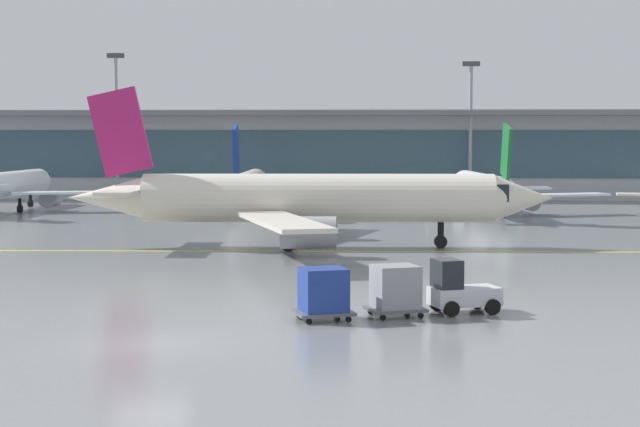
# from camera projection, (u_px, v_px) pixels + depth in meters

# --- Properties ---
(ground_plane) EXTENTS (400.00, 400.00, 0.00)m
(ground_plane) POSITION_uv_depth(u_px,v_px,m) (150.00, 344.00, 33.74)
(ground_plane) COLOR gray
(taxiway_centreline_stripe) EXTENTS (109.98, 2.85, 0.01)m
(taxiway_centreline_stripe) POSITION_uv_depth(u_px,v_px,m) (317.00, 251.00, 61.01)
(taxiway_centreline_stripe) COLOR yellow
(taxiway_centreline_stripe) RESTS_ON ground_plane
(terminal_concourse) EXTENTS (168.80, 11.00, 9.60)m
(terminal_concourse) POSITION_uv_depth(u_px,v_px,m) (303.00, 154.00, 114.32)
(terminal_concourse) COLOR #B2B7BC
(terminal_concourse) RESTS_ON ground_plane
(gate_airplane_1) EXTENTS (22.07, 23.68, 7.86)m
(gate_airplane_1) POSITION_uv_depth(u_px,v_px,m) (6.00, 185.00, 93.66)
(gate_airplane_1) COLOR white
(gate_airplane_1) RESTS_ON ground_plane
(gate_airplane_2) EXTENTS (22.07, 23.69, 7.86)m
(gate_airplane_2) POSITION_uv_depth(u_px,v_px,m) (247.00, 186.00, 93.46)
(gate_airplane_2) COLOR silver
(gate_airplane_2) RESTS_ON ground_plane
(gate_airplane_3) EXTENTS (22.01, 23.74, 7.86)m
(gate_airplane_3) POSITION_uv_depth(u_px,v_px,m) (483.00, 188.00, 89.27)
(gate_airplane_3) COLOR silver
(gate_airplane_3) RESTS_ON ground_plane
(taxiing_regional_jet) EXTENTS (29.71, 27.68, 9.86)m
(taxiing_regional_jet) POSITION_uv_depth(u_px,v_px,m) (312.00, 200.00, 62.79)
(taxiing_regional_jet) COLOR silver
(taxiing_regional_jet) RESTS_ON ground_plane
(baggage_tug) EXTENTS (2.91, 2.28, 2.10)m
(baggage_tug) POSITION_uv_depth(u_px,v_px,m) (459.00, 290.00, 39.59)
(baggage_tug) COLOR silver
(baggage_tug) RESTS_ON ground_plane
(cargo_dolly_lead) EXTENTS (2.51, 2.19, 1.94)m
(cargo_dolly_lead) POSITION_uv_depth(u_px,v_px,m) (395.00, 289.00, 38.85)
(cargo_dolly_lead) COLOR #595B60
(cargo_dolly_lead) RESTS_ON ground_plane
(cargo_dolly_trailing) EXTENTS (2.51, 2.19, 1.94)m
(cargo_dolly_trailing) POSITION_uv_depth(u_px,v_px,m) (323.00, 292.00, 38.06)
(cargo_dolly_trailing) COLOR #595B60
(cargo_dolly_trailing) RESTS_ON ground_plane
(apron_light_mast_1) EXTENTS (1.80, 0.36, 15.47)m
(apron_light_mast_1) POSITION_uv_depth(u_px,v_px,m) (117.00, 121.00, 107.53)
(apron_light_mast_1) COLOR gray
(apron_light_mast_1) RESTS_ON ground_plane
(apron_light_mast_2) EXTENTS (1.80, 0.36, 14.58)m
(apron_light_mast_2) POSITION_uv_depth(u_px,v_px,m) (471.00, 125.00, 106.94)
(apron_light_mast_2) COLOR gray
(apron_light_mast_2) RESTS_ON ground_plane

